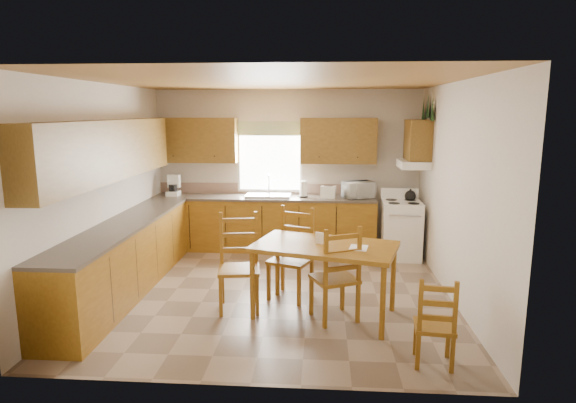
# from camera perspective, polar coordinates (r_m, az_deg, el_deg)

# --- Properties ---
(floor) EXTENTS (4.50, 4.50, 0.00)m
(floor) POSITION_cam_1_polar(r_m,az_deg,el_deg) (6.47, -1.54, -10.55)
(floor) COLOR #85705B
(floor) RESTS_ON ground
(ceiling) EXTENTS (4.50, 4.50, 0.00)m
(ceiling) POSITION_cam_1_polar(r_m,az_deg,el_deg) (6.04, -1.67, 14.09)
(ceiling) COLOR olive
(ceiling) RESTS_ON floor
(wall_left) EXTENTS (4.50, 4.50, 0.00)m
(wall_left) POSITION_cam_1_polar(r_m,az_deg,el_deg) (6.71, -21.09, 1.47)
(wall_left) COLOR beige
(wall_left) RESTS_ON floor
(wall_right) EXTENTS (4.50, 4.50, 0.00)m
(wall_right) POSITION_cam_1_polar(r_m,az_deg,el_deg) (6.30, 19.22, 1.04)
(wall_right) COLOR beige
(wall_right) RESTS_ON floor
(wall_back) EXTENTS (4.50, 4.50, 0.00)m
(wall_back) POSITION_cam_1_polar(r_m,az_deg,el_deg) (8.33, -0.08, 3.84)
(wall_back) COLOR beige
(wall_back) RESTS_ON floor
(wall_front) EXTENTS (4.50, 4.50, 0.00)m
(wall_front) POSITION_cam_1_polar(r_m,az_deg,el_deg) (3.92, -4.83, -3.96)
(wall_front) COLOR beige
(wall_front) RESTS_ON floor
(lower_cab_back) EXTENTS (3.75, 0.60, 0.88)m
(lower_cab_back) POSITION_cam_1_polar(r_m,az_deg,el_deg) (8.23, -2.84, -2.70)
(lower_cab_back) COLOR #8B5B17
(lower_cab_back) RESTS_ON floor
(lower_cab_left) EXTENTS (0.60, 3.60, 0.88)m
(lower_cab_left) POSITION_cam_1_polar(r_m,az_deg,el_deg) (6.66, -18.76, -6.50)
(lower_cab_left) COLOR #8B5B17
(lower_cab_left) RESTS_ON floor
(counter_back) EXTENTS (3.75, 0.63, 0.04)m
(counter_back) POSITION_cam_1_polar(r_m,az_deg,el_deg) (8.14, -2.87, 0.46)
(counter_back) COLOR #50463D
(counter_back) RESTS_ON lower_cab_back
(counter_left) EXTENTS (0.63, 3.60, 0.04)m
(counter_left) POSITION_cam_1_polar(r_m,az_deg,el_deg) (6.54, -19.00, -2.64)
(counter_left) COLOR #50463D
(counter_left) RESTS_ON lower_cab_left
(backsplash) EXTENTS (3.75, 0.01, 0.18)m
(backsplash) POSITION_cam_1_polar(r_m,az_deg,el_deg) (8.40, -2.64, 1.54)
(backsplash) COLOR #856858
(backsplash) RESTS_ON counter_back
(upper_cab_back_left) EXTENTS (1.41, 0.33, 0.75)m
(upper_cab_back_left) POSITION_cam_1_polar(r_m,az_deg,el_deg) (8.38, -10.87, 7.15)
(upper_cab_back_left) COLOR brown
(upper_cab_back_left) RESTS_ON wall_back
(upper_cab_back_right) EXTENTS (1.25, 0.33, 0.75)m
(upper_cab_back_right) POSITION_cam_1_polar(r_m,az_deg,el_deg) (8.10, 5.97, 7.17)
(upper_cab_back_right) COLOR brown
(upper_cab_back_right) RESTS_ON wall_back
(upper_cab_left) EXTENTS (0.33, 3.60, 0.75)m
(upper_cab_left) POSITION_cam_1_polar(r_m,az_deg,el_deg) (6.45, -20.62, 5.68)
(upper_cab_left) COLOR brown
(upper_cab_left) RESTS_ON wall_left
(upper_cab_stove) EXTENTS (0.33, 0.62, 0.62)m
(upper_cab_stove) POSITION_cam_1_polar(r_m,az_deg,el_deg) (7.80, 15.12, 7.07)
(upper_cab_stove) COLOR brown
(upper_cab_stove) RESTS_ON wall_right
(range_hood) EXTENTS (0.44, 0.62, 0.12)m
(range_hood) POSITION_cam_1_polar(r_m,az_deg,el_deg) (7.83, 14.63, 4.31)
(range_hood) COLOR white
(range_hood) RESTS_ON wall_right
(window_frame) EXTENTS (1.13, 0.02, 1.18)m
(window_frame) POSITION_cam_1_polar(r_m,az_deg,el_deg) (8.31, -2.17, 5.20)
(window_frame) COLOR white
(window_frame) RESTS_ON wall_back
(window_pane) EXTENTS (1.05, 0.01, 1.10)m
(window_pane) POSITION_cam_1_polar(r_m,az_deg,el_deg) (8.30, -2.17, 5.19)
(window_pane) COLOR white
(window_pane) RESTS_ON wall_back
(window_valance) EXTENTS (1.19, 0.01, 0.24)m
(window_valance) POSITION_cam_1_polar(r_m,az_deg,el_deg) (8.24, -2.22, 8.64)
(window_valance) COLOR #53753E
(window_valance) RESTS_ON wall_back
(sink_basin) EXTENTS (0.75, 0.45, 0.04)m
(sink_basin) POSITION_cam_1_polar(r_m,az_deg,el_deg) (8.12, -2.35, 0.73)
(sink_basin) COLOR silver
(sink_basin) RESTS_ON counter_back
(pine_decal_a) EXTENTS (0.22, 0.22, 0.36)m
(pine_decal_a) POSITION_cam_1_polar(r_m,az_deg,el_deg) (7.51, 16.76, 10.53)
(pine_decal_a) COLOR #16371B
(pine_decal_a) RESTS_ON wall_right
(pine_decal_b) EXTENTS (0.22, 0.22, 0.36)m
(pine_decal_b) POSITION_cam_1_polar(r_m,az_deg,el_deg) (7.82, 16.26, 10.83)
(pine_decal_b) COLOR #16371B
(pine_decal_b) RESTS_ON wall_right
(pine_decal_c) EXTENTS (0.22, 0.22, 0.36)m
(pine_decal_c) POSITION_cam_1_polar(r_m,az_deg,el_deg) (8.13, 15.77, 10.55)
(pine_decal_c) COLOR #16371B
(pine_decal_c) RESTS_ON wall_right
(stove) EXTENTS (0.63, 0.65, 0.90)m
(stove) POSITION_cam_1_polar(r_m,az_deg,el_deg) (7.96, 13.24, -3.36)
(stove) COLOR white
(stove) RESTS_ON floor
(coffeemaker) EXTENTS (0.26, 0.29, 0.34)m
(coffeemaker) POSITION_cam_1_polar(r_m,az_deg,el_deg) (8.42, -13.46, 1.82)
(coffeemaker) COLOR white
(coffeemaker) RESTS_ON counter_back
(paper_towel) EXTENTS (0.14, 0.14, 0.27)m
(paper_towel) POSITION_cam_1_polar(r_m,az_deg,el_deg) (8.05, 1.82, 1.48)
(paper_towel) COLOR white
(paper_towel) RESTS_ON counter_back
(toaster) EXTENTS (0.26, 0.19, 0.20)m
(toaster) POSITION_cam_1_polar(r_m,az_deg,el_deg) (8.00, 4.79, 1.12)
(toaster) COLOR white
(toaster) RESTS_ON counter_back
(microwave) EXTENTS (0.54, 0.48, 0.27)m
(microwave) POSITION_cam_1_polar(r_m,az_deg,el_deg) (8.08, 8.36, 1.39)
(microwave) COLOR white
(microwave) RESTS_ON counter_back
(dining_table) EXTENTS (1.77, 1.30, 0.85)m
(dining_table) POSITION_cam_1_polar(r_m,az_deg,el_deg) (5.63, 4.33, -9.26)
(dining_table) COLOR #8B5B17
(dining_table) RESTS_ON floor
(chair_near_left) EXTENTS (0.60, 0.59, 1.10)m
(chair_near_left) POSITION_cam_1_polar(r_m,az_deg,el_deg) (5.49, 5.55, -8.38)
(chair_near_left) COLOR #8B5B17
(chair_near_left) RESTS_ON floor
(chair_near_right) EXTENTS (0.40, 0.38, 0.86)m
(chair_near_right) POSITION_cam_1_polar(r_m,az_deg,el_deg) (4.79, 17.00, -13.32)
(chair_near_right) COLOR #8B5B17
(chair_near_right) RESTS_ON floor
(chair_far_left) EXTENTS (0.54, 0.52, 1.14)m
(chair_far_left) POSITION_cam_1_polar(r_m,az_deg,el_deg) (5.74, -5.85, -7.32)
(chair_far_left) COLOR #8B5B17
(chair_far_left) RESTS_ON floor
(chair_far_right) EXTENTS (0.61, 0.60, 1.14)m
(chair_far_right) POSITION_cam_1_polar(r_m,az_deg,el_deg) (6.07, 0.30, -6.31)
(chair_far_right) COLOR #8B5B17
(chair_far_right) RESTS_ON floor
(table_paper) EXTENTS (0.24, 0.29, 0.00)m
(table_paper) POSITION_cam_1_polar(r_m,az_deg,el_deg) (5.41, 8.35, -5.45)
(table_paper) COLOR white
(table_paper) RESTS_ON dining_table
(table_card) EXTENTS (0.10, 0.06, 0.13)m
(table_card) POSITION_cam_1_polar(r_m,az_deg,el_deg) (5.51, 3.77, -4.36)
(table_card) COLOR white
(table_card) RESTS_ON dining_table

